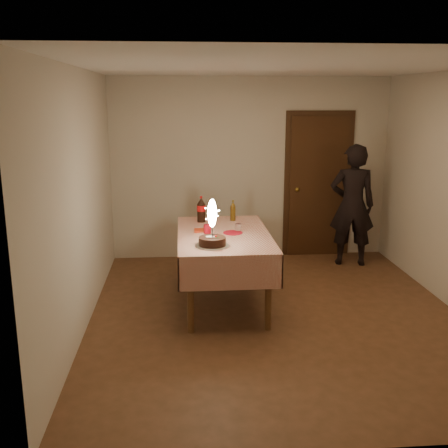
{
  "coord_description": "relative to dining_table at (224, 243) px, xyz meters",
  "views": [
    {
      "loc": [
        -1.0,
        -5.23,
        2.31
      ],
      "look_at": [
        -0.54,
        0.35,
        0.95
      ],
      "focal_mm": 42.0,
      "sensor_mm": 36.0,
      "label": 1
    }
  ],
  "objects": [
    {
      "name": "ground",
      "position": [
        0.54,
        -0.4,
        -0.72
      ],
      "size": [
        4.0,
        4.5,
        0.01
      ],
      "primitive_type": "cube",
      "color": "brown",
      "rests_on": "ground"
    },
    {
      "name": "room_shell",
      "position": [
        0.57,
        -0.32,
        0.93
      ],
      "size": [
        4.04,
        4.54,
        2.62
      ],
      "color": "beige",
      "rests_on": "ground"
    },
    {
      "name": "dining_table",
      "position": [
        0.0,
        0.0,
        0.0
      ],
      "size": [
        1.02,
        1.72,
        0.83
      ],
      "color": "brown",
      "rests_on": "ground"
    },
    {
      "name": "birthday_cake",
      "position": [
        -0.16,
        -0.5,
        0.23
      ],
      "size": [
        0.35,
        0.35,
        0.48
      ],
      "color": "white",
      "rests_on": "dining_table"
    },
    {
      "name": "red_plate",
      "position": [
        0.1,
        -0.0,
        0.11
      ],
      "size": [
        0.22,
        0.22,
        0.01
      ],
      "primitive_type": "cylinder",
      "color": "red",
      "rests_on": "dining_table"
    },
    {
      "name": "red_cup",
      "position": [
        -0.18,
        0.01,
        0.16
      ],
      "size": [
        0.08,
        0.08,
        0.1
      ],
      "primitive_type": "cylinder",
      "color": "#A90B1A",
      "rests_on": "dining_table"
    },
    {
      "name": "clear_cup",
      "position": [
        0.17,
        0.06,
        0.16
      ],
      "size": [
        0.07,
        0.07,
        0.09
      ],
      "primitive_type": "cylinder",
      "color": "white",
      "rests_on": "dining_table"
    },
    {
      "name": "napkin_stack",
      "position": [
        -0.25,
        0.11,
        0.12
      ],
      "size": [
        0.15,
        0.15,
        0.02
      ],
      "primitive_type": "cube",
      "color": "#AC2E13",
      "rests_on": "dining_table"
    },
    {
      "name": "cola_bottle",
      "position": [
        -0.23,
        0.56,
        0.26
      ],
      "size": [
        0.1,
        0.1,
        0.32
      ],
      "color": "black",
      "rests_on": "dining_table"
    },
    {
      "name": "amber_bottle_left",
      "position": [
        -0.11,
        0.68,
        0.23
      ],
      "size": [
        0.06,
        0.06,
        0.25
      ],
      "color": "#56390E",
      "rests_on": "dining_table"
    },
    {
      "name": "amber_bottle_right",
      "position": [
        0.16,
        0.6,
        0.23
      ],
      "size": [
        0.06,
        0.06,
        0.25
      ],
      "color": "#56390E",
      "rests_on": "dining_table"
    },
    {
      "name": "photographer",
      "position": [
        1.9,
        1.32,
        0.13
      ],
      "size": [
        0.68,
        0.51,
        1.7
      ],
      "color": "black",
      "rests_on": "ground"
    }
  ]
}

